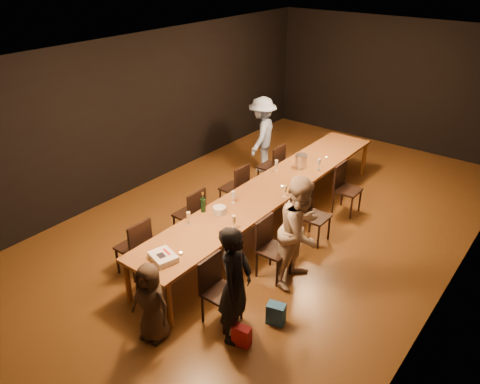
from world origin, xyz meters
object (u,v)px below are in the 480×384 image
Objects in this scene: birthday_cake at (163,257)px; ice_bucket at (301,161)px; chair_left_2 at (234,187)px; plate_stack at (219,210)px; table at (273,189)px; child at (151,302)px; woman_birthday at (235,285)px; chair_left_3 at (271,166)px; champagne_bottle at (203,202)px; chair_left_1 at (189,214)px; chair_left_0 at (133,246)px; chair_right_1 at (274,250)px; chair_right_0 at (222,292)px; man_blue at (262,135)px; chair_right_3 at (348,190)px; chair_right_2 at (315,216)px; woman_tan at (301,231)px.

ice_bucket reaches higher than birthday_cake.
plate_stack is (0.72, -1.26, 0.34)m from chair_left_2.
child reaches higher than table.
table is 2.75m from woman_birthday.
champagne_bottle is (0.48, -2.56, 0.45)m from chair_left_3.
chair_left_2 is at bearing 0.00° from chair_left_1.
table is 6.45× the size of chair_left_2.
chair_left_0 is at bearing -180.00° from chair_left_1.
birthday_cake is at bearing -29.32° from chair_right_1.
ice_bucket is (0.81, -0.22, 0.41)m from chair_left_3.
woman_birthday is 1.91m from champagne_bottle.
child is 4.16m from ice_bucket.
chair_right_0 is 4.80m from man_blue.
chair_right_0 and chair_left_2 have the same top height.
chair_right_3 is 2.43m from man_blue.
chair_right_2 is (0.85, 0.00, -0.24)m from table.
chair_right_1 reaches higher than birthday_cake.
chair_right_1 is 3.83× the size of ice_bucket.
chair_right_3 is at bearing 180.00° from chair_right_1.
chair_right_1 and chair_left_0 have the same top height.
champagne_bottle is at bearing -98.11° from ice_bucket.
chair_right_1 is 1.00× the size of chair_left_0.
birthday_cake is at bearing -71.49° from champagne_bottle.
champagne_bottle reaches higher than ice_bucket.
man_blue is at bearing 42.19° from woman_tan.
ice_bucket is at bearing 1.97° from woman_birthday.
chair_right_3 is 3.92m from birthday_cake.
chair_left_1 is 2.29m from child.
plate_stack is (-0.98, -2.46, 0.34)m from chair_right_3.
man_blue is 4.66m from birthday_cake.
chair_right_0 is at bearing -0.00° from chair_right_3.
chair_right_0 is 0.59× the size of woman_birthday.
man_blue reaches higher than plate_stack.
woman_tan reaches higher than chair_right_0.
chair_left_1 is 2.36m from ice_bucket.
chair_left_3 is at bearing 0.00° from chair_left_1.
woman_tan is 6.88× the size of ice_bucket.
child reaches higher than chair_right_0.
woman_tan is 2.36m from ice_bucket.
chair_right_3 reaches higher than birthday_cake.
chair_right_2 is at bearing -0.00° from chair_right_3.
chair_left_2 is 0.59× the size of woman_birthday.
chair_right_3 is (0.00, 2.40, 0.00)m from chair_right_1.
woman_birthday is 1.11m from birthday_cake.
man_blue is at bearing -127.31° from chair_right_2.
child is 4.50× the size of ice_bucket.
birthday_cake is at bearing -88.91° from table.
chair_right_0 is 1.00× the size of chair_left_0.
ice_bucket is (-0.39, 4.13, 0.33)m from child.
chair_left_1 is 2.21× the size of birthday_cake.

